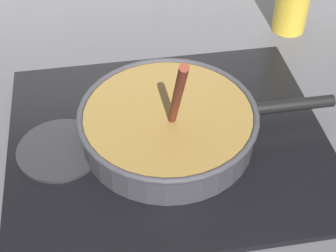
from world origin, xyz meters
The scene contains 5 objects.
ground centered at (0.00, 0.00, -0.02)m, with size 2.40×1.60×0.04m, color #4C4C51.
hob_plate centered at (-0.03, 0.17, 0.01)m, with size 0.56×0.48×0.01m, color black.
burner_ring centered at (-0.03, 0.17, 0.02)m, with size 0.20×0.20×0.01m, color #592D0C.
spare_burner centered at (-0.21, 0.17, 0.01)m, with size 0.15×0.15×0.01m, color #262628.
cooking_pan centered at (-0.02, 0.17, 0.05)m, with size 0.45×0.31×0.25m.
Camera 1 is at (-0.13, -0.45, 0.64)m, focal length 53.61 mm.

